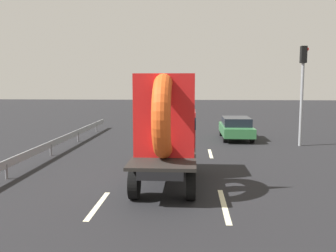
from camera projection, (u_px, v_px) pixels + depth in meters
ground_plane at (158, 179)px, 13.38m from camera, size 120.00×120.00×0.00m
flatbed_truck at (167, 132)px, 12.91m from camera, size 2.02×5.14×3.77m
distant_sedan at (236, 127)px, 22.67m from camera, size 1.79×4.18×1.36m
traffic_light at (302, 81)px, 19.96m from camera, size 0.42×0.36×5.43m
guardrail at (66, 138)px, 19.71m from camera, size 0.10×17.10×0.71m
lane_dash_left_near at (98, 205)px, 10.54m from camera, size 0.16×2.47×0.01m
lane_dash_left_far at (138, 152)px, 18.62m from camera, size 0.16×2.89×0.01m
lane_dash_right_near at (224, 205)px, 10.55m from camera, size 0.16×2.99×0.01m
lane_dash_right_far at (210, 154)px, 18.16m from camera, size 0.16×2.26×0.01m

